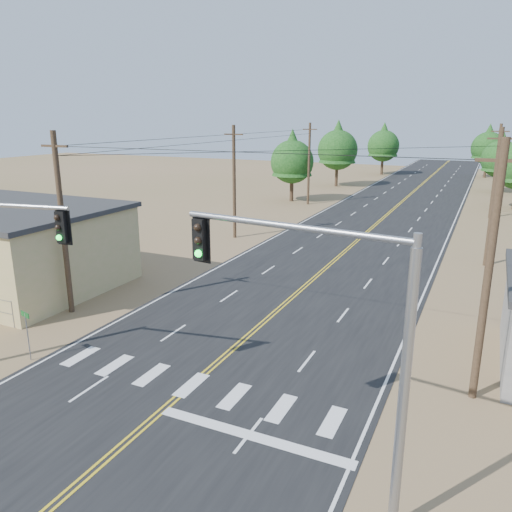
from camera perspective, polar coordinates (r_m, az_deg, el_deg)
The scene contains 14 objects.
road at distance 40.24m, azimuth 9.59°, elevation 0.05°, with size 15.00×200.00×0.02m, color black.
utility_pole_left_near at distance 28.94m, azimuth -21.23°, elevation 3.51°, with size 1.80×0.30×10.00m.
utility_pole_left_mid at distance 44.89m, azimuth -2.51°, elevation 8.51°, with size 1.80×0.30×10.00m.
utility_pole_left_far at distance 63.19m, azimuth 6.07°, elevation 10.50°, with size 1.80×0.30×10.00m.
utility_pole_right_near at distance 20.21m, azimuth 25.01°, elevation -1.79°, with size 1.80×0.30×10.00m.
utility_pole_right_mid at distance 39.83m, azimuth 25.51°, elevation 6.11°, with size 1.80×0.30×10.00m.
utility_pole_right_far at distance 59.70m, azimuth 25.69°, elevation 8.77°, with size 1.80×0.30×10.00m.
signal_mast_right at distance 13.16m, azimuth 8.94°, elevation -7.64°, with size 6.67×1.09×8.14m.
street_sign at distance 24.68m, azimuth -24.72°, elevation -7.52°, with size 0.68×0.20×2.33m.
tree_left_near at distance 65.41m, azimuth 4.16°, elevation 11.19°, with size 5.55×5.55×9.25m.
tree_left_mid at distance 80.68m, azimuth 9.33°, elevation 12.32°, with size 6.19×6.19×10.31m.
tree_left_far at distance 99.40m, azimuth 14.37°, elevation 12.44°, with size 5.86×5.86×9.77m.
tree_right_mid at distance 80.64m, azimuth 26.20°, elevation 10.30°, with size 5.28×5.28×8.80m.
tree_right_far at distance 100.65m, azimuth 25.01°, elevation 11.46°, with size 5.74×5.74×9.57m.
Camera 1 is at (10.21, -7.44, 10.65)m, focal length 35.00 mm.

